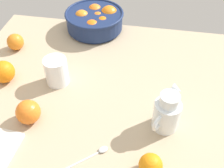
{
  "coord_description": "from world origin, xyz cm",
  "views": [
    {
      "loc": [
        14.21,
        -72.86,
        74.36
      ],
      "look_at": [
        1.8,
        -2.72,
        4.99
      ],
      "focal_mm": 43.46,
      "sensor_mm": 36.0,
      "label": 1
    }
  ],
  "objects_px": {
    "juice_glass": "(57,72)",
    "loose_orange_1": "(28,112)",
    "loose_orange_3": "(15,42)",
    "spoon": "(93,155)",
    "loose_orange_2": "(3,72)",
    "loose_orange_0": "(151,165)",
    "fruit_bowl": "(95,20)",
    "juice_pitcher": "(166,115)"
  },
  "relations": [
    {
      "from": "juice_pitcher",
      "to": "juice_glass",
      "type": "xyz_separation_m",
      "value": [
        -0.42,
        0.15,
        -0.01
      ]
    },
    {
      "from": "juice_pitcher",
      "to": "juice_glass",
      "type": "distance_m",
      "value": 0.45
    },
    {
      "from": "loose_orange_2",
      "to": "loose_orange_3",
      "type": "height_order",
      "value": "loose_orange_2"
    },
    {
      "from": "fruit_bowl",
      "to": "juice_glass",
      "type": "bearing_deg",
      "value": -99.42
    },
    {
      "from": "loose_orange_3",
      "to": "spoon",
      "type": "relative_size",
      "value": 0.57
    },
    {
      "from": "fruit_bowl",
      "to": "loose_orange_3",
      "type": "bearing_deg",
      "value": -145.77
    },
    {
      "from": "juice_glass",
      "to": "loose_orange_3",
      "type": "relative_size",
      "value": 1.49
    },
    {
      "from": "loose_orange_2",
      "to": "loose_orange_3",
      "type": "distance_m",
      "value": 0.21
    },
    {
      "from": "loose_orange_2",
      "to": "loose_orange_1",
      "type": "bearing_deg",
      "value": -44.95
    },
    {
      "from": "juice_pitcher",
      "to": "loose_orange_0",
      "type": "height_order",
      "value": "juice_pitcher"
    },
    {
      "from": "loose_orange_0",
      "to": "loose_orange_3",
      "type": "height_order",
      "value": "loose_orange_3"
    },
    {
      "from": "fruit_bowl",
      "to": "juice_glass",
      "type": "distance_m",
      "value": 0.39
    },
    {
      "from": "loose_orange_0",
      "to": "loose_orange_2",
      "type": "distance_m",
      "value": 0.66
    },
    {
      "from": "juice_pitcher",
      "to": "spoon",
      "type": "bearing_deg",
      "value": -143.82
    },
    {
      "from": "loose_orange_3",
      "to": "spoon",
      "type": "xyz_separation_m",
      "value": [
        0.46,
        -0.48,
        -0.03
      ]
    },
    {
      "from": "loose_orange_1",
      "to": "fruit_bowl",
      "type": "bearing_deg",
      "value": 80.55
    },
    {
      "from": "spoon",
      "to": "juice_glass",
      "type": "bearing_deg",
      "value": 124.71
    },
    {
      "from": "loose_orange_0",
      "to": "spoon",
      "type": "height_order",
      "value": "loose_orange_0"
    },
    {
      "from": "loose_orange_0",
      "to": "loose_orange_1",
      "type": "bearing_deg",
      "value": 163.96
    },
    {
      "from": "loose_orange_1",
      "to": "juice_pitcher",
      "type": "bearing_deg",
      "value": 7.08
    },
    {
      "from": "loose_orange_1",
      "to": "loose_orange_2",
      "type": "distance_m",
      "value": 0.25
    },
    {
      "from": "juice_pitcher",
      "to": "juice_glass",
      "type": "height_order",
      "value": "juice_pitcher"
    },
    {
      "from": "spoon",
      "to": "loose_orange_2",
      "type": "bearing_deg",
      "value": 146.88
    },
    {
      "from": "loose_orange_0",
      "to": "loose_orange_1",
      "type": "height_order",
      "value": "loose_orange_1"
    },
    {
      "from": "juice_pitcher",
      "to": "loose_orange_2",
      "type": "xyz_separation_m",
      "value": [
        -0.63,
        0.12,
        -0.01
      ]
    },
    {
      "from": "juice_pitcher",
      "to": "spoon",
      "type": "height_order",
      "value": "juice_pitcher"
    },
    {
      "from": "fruit_bowl",
      "to": "loose_orange_2",
      "type": "bearing_deg",
      "value": -123.04
    },
    {
      "from": "juice_pitcher",
      "to": "spoon",
      "type": "distance_m",
      "value": 0.27
    },
    {
      "from": "loose_orange_1",
      "to": "loose_orange_2",
      "type": "bearing_deg",
      "value": 135.05
    },
    {
      "from": "fruit_bowl",
      "to": "loose_orange_1",
      "type": "xyz_separation_m",
      "value": [
        -0.1,
        -0.59,
        -0.01
      ]
    },
    {
      "from": "juice_glass",
      "to": "loose_orange_1",
      "type": "height_order",
      "value": "juice_glass"
    },
    {
      "from": "juice_glass",
      "to": "loose_orange_1",
      "type": "xyz_separation_m",
      "value": [
        -0.03,
        -0.2,
        -0.01
      ]
    },
    {
      "from": "loose_orange_2",
      "to": "spoon",
      "type": "relative_size",
      "value": 0.67
    },
    {
      "from": "juice_pitcher",
      "to": "spoon",
      "type": "xyz_separation_m",
      "value": [
        -0.21,
        -0.16,
        -0.05
      ]
    },
    {
      "from": "fruit_bowl",
      "to": "juice_pitcher",
      "type": "distance_m",
      "value": 0.64
    },
    {
      "from": "loose_orange_1",
      "to": "loose_orange_2",
      "type": "height_order",
      "value": "loose_orange_2"
    },
    {
      "from": "loose_orange_1",
      "to": "spoon",
      "type": "xyz_separation_m",
      "value": [
        0.24,
        -0.1,
        -0.04
      ]
    },
    {
      "from": "juice_glass",
      "to": "loose_orange_2",
      "type": "distance_m",
      "value": 0.21
    },
    {
      "from": "juice_pitcher",
      "to": "loose_orange_1",
      "type": "bearing_deg",
      "value": -172.92
    },
    {
      "from": "loose_orange_0",
      "to": "loose_orange_3",
      "type": "distance_m",
      "value": 0.81
    },
    {
      "from": "loose_orange_1",
      "to": "loose_orange_0",
      "type": "bearing_deg",
      "value": -16.04
    },
    {
      "from": "loose_orange_2",
      "to": "fruit_bowl",
      "type": "bearing_deg",
      "value": 56.96
    }
  ]
}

